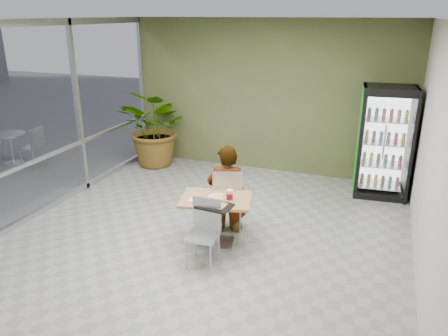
{
  "coord_description": "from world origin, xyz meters",
  "views": [
    {
      "loc": [
        2.38,
        -5.4,
        3.29
      ],
      "look_at": [
        0.13,
        0.6,
        1.0
      ],
      "focal_mm": 35.0,
      "sensor_mm": 36.0,
      "label": 1
    }
  ],
  "objects": [
    {
      "name": "soda_cup",
      "position": [
        0.45,
        -0.03,
        0.83
      ],
      "size": [
        0.1,
        0.1,
        0.17
      ],
      "color": "silver",
      "rests_on": "dining_table"
    },
    {
      "name": "ground",
      "position": [
        0.0,
        0.0,
        0.0
      ],
      "size": [
        7.0,
        7.0,
        0.0
      ],
      "primitive_type": "plane",
      "color": "gray",
      "rests_on": "ground"
    },
    {
      "name": "dining_table",
      "position": [
        0.23,
        -0.0,
        0.54
      ],
      "size": [
        1.14,
        0.91,
        0.75
      ],
      "rotation": [
        0.0,
        0.0,
        0.22
      ],
      "color": "tan",
      "rests_on": "ground"
    },
    {
      "name": "cafeteria_tray",
      "position": [
        0.33,
        -0.3,
        0.76
      ],
      "size": [
        0.5,
        0.38,
        0.03
      ],
      "primitive_type": "cube",
      "rotation": [
        0.0,
        0.0,
        -0.09
      ],
      "color": "black",
      "rests_on": "dining_table"
    },
    {
      "name": "beverage_fridge",
      "position": [
        2.43,
        2.87,
        1.03
      ],
      "size": [
        1.0,
        0.8,
        2.06
      ],
      "rotation": [
        0.0,
        0.0,
        0.09
      ],
      "color": "black",
      "rests_on": "ground"
    },
    {
      "name": "pizza_plate",
      "position": [
        0.24,
        0.03,
        0.77
      ],
      "size": [
        0.35,
        0.26,
        0.03
      ],
      "color": "silver",
      "rests_on": "dining_table"
    },
    {
      "name": "chair_near",
      "position": [
        0.26,
        -0.5,
        0.54
      ],
      "size": [
        0.43,
        0.43,
        0.92
      ],
      "rotation": [
        0.0,
        0.0,
        0.05
      ],
      "color": "#AEB0B2",
      "rests_on": "ground"
    },
    {
      "name": "chair_far",
      "position": [
        0.24,
        0.48,
        0.61
      ],
      "size": [
        0.59,
        0.59,
        1.04
      ],
      "rotation": [
        0.0,
        0.0,
        3.48
      ],
      "color": "#AEB0B2",
      "rests_on": "ground"
    },
    {
      "name": "storefront_frame",
      "position": [
        -3.0,
        0.0,
        1.6
      ],
      "size": [
        0.1,
        7.0,
        3.2
      ],
      "primitive_type": null,
      "color": "#AEB0B2",
      "rests_on": "ground"
    },
    {
      "name": "napkin_stack",
      "position": [
        -0.02,
        -0.21,
        0.76
      ],
      "size": [
        0.18,
        0.18,
        0.02
      ],
      "primitive_type": "cube",
      "rotation": [
        0.0,
        0.0,
        0.16
      ],
      "color": "silver",
      "rests_on": "dining_table"
    },
    {
      "name": "seated_woman",
      "position": [
        0.2,
        0.53,
        0.55
      ],
      "size": [
        0.73,
        0.59,
        1.7
      ],
      "primitive_type": "imported",
      "rotation": [
        0.0,
        0.0,
        3.48
      ],
      "color": "black",
      "rests_on": "ground"
    },
    {
      "name": "potted_plant",
      "position": [
        -2.32,
        2.89,
        0.87
      ],
      "size": [
        1.86,
        1.72,
        1.73
      ],
      "primitive_type": "imported",
      "rotation": [
        0.0,
        0.0,
        -0.27
      ],
      "color": "#2A6829",
      "rests_on": "ground"
    },
    {
      "name": "room_envelope",
      "position": [
        0.0,
        0.0,
        1.6
      ],
      "size": [
        6.0,
        7.0,
        3.2
      ],
      "primitive_type": null,
      "color": "beige",
      "rests_on": "ground"
    }
  ]
}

